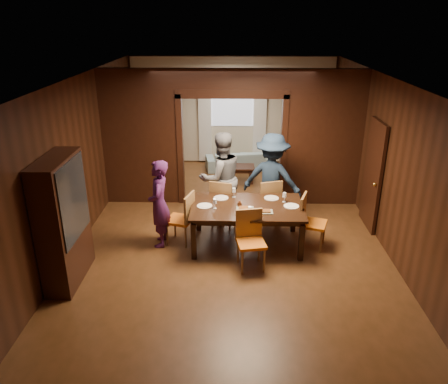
{
  "coord_description": "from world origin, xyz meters",
  "views": [
    {
      "loc": [
        0.03,
        -7.37,
        3.9
      ],
      "look_at": [
        -0.12,
        -0.4,
        1.05
      ],
      "focal_mm": 35.0,
      "sensor_mm": 36.0,
      "label": 1
    }
  ],
  "objects_px": {
    "chair_near": "(251,241)",
    "person_purple": "(159,204)",
    "hutch": "(63,221)",
    "dining_table": "(247,225)",
    "chair_far_r": "(267,201)",
    "sofa": "(238,160)",
    "chair_right": "(313,222)",
    "person_navy": "(272,179)",
    "coffee_table": "(238,174)",
    "chair_left": "(180,218)",
    "chair_far_l": "(224,202)",
    "person_grey": "(221,178)"
  },
  "relations": [
    {
      "from": "chair_near",
      "to": "person_purple",
      "type": "bearing_deg",
      "value": 143.72
    },
    {
      "from": "chair_near",
      "to": "hutch",
      "type": "bearing_deg",
      "value": 176.86
    },
    {
      "from": "dining_table",
      "to": "chair_far_r",
      "type": "distance_m",
      "value": 0.95
    },
    {
      "from": "sofa",
      "to": "hutch",
      "type": "bearing_deg",
      "value": 54.34
    },
    {
      "from": "chair_right",
      "to": "chair_far_r",
      "type": "xyz_separation_m",
      "value": [
        -0.76,
        0.9,
        0.0
      ]
    },
    {
      "from": "dining_table",
      "to": "chair_near",
      "type": "height_order",
      "value": "chair_near"
    },
    {
      "from": "chair_near",
      "to": "chair_right",
      "type": "bearing_deg",
      "value": 22.44
    },
    {
      "from": "chair_near",
      "to": "dining_table",
      "type": "bearing_deg",
      "value": 82.94
    },
    {
      "from": "person_purple",
      "to": "person_navy",
      "type": "relative_size",
      "value": 0.88
    },
    {
      "from": "chair_right",
      "to": "chair_near",
      "type": "xyz_separation_m",
      "value": [
        -1.13,
        -0.73,
        0.0
      ]
    },
    {
      "from": "chair_right",
      "to": "hutch",
      "type": "xyz_separation_m",
      "value": [
        -4.0,
        -1.11,
        0.52
      ]
    },
    {
      "from": "coffee_table",
      "to": "chair_left",
      "type": "height_order",
      "value": "chair_left"
    },
    {
      "from": "person_purple",
      "to": "dining_table",
      "type": "distance_m",
      "value": 1.61
    },
    {
      "from": "coffee_table",
      "to": "hutch",
      "type": "distance_m",
      "value": 5.22
    },
    {
      "from": "chair_right",
      "to": "chair_far_l",
      "type": "xyz_separation_m",
      "value": [
        -1.61,
        0.85,
        0.0
      ]
    },
    {
      "from": "chair_far_r",
      "to": "chair_near",
      "type": "distance_m",
      "value": 1.68
    },
    {
      "from": "person_grey",
      "to": "chair_far_l",
      "type": "height_order",
      "value": "person_grey"
    },
    {
      "from": "person_grey",
      "to": "dining_table",
      "type": "bearing_deg",
      "value": 92.27
    },
    {
      "from": "chair_right",
      "to": "chair_far_r",
      "type": "relative_size",
      "value": 1.0
    },
    {
      "from": "chair_left",
      "to": "chair_far_l",
      "type": "bearing_deg",
      "value": 149.44
    },
    {
      "from": "person_grey",
      "to": "person_navy",
      "type": "bearing_deg",
      "value": 155.81
    },
    {
      "from": "dining_table",
      "to": "chair_right",
      "type": "height_order",
      "value": "chair_right"
    },
    {
      "from": "person_grey",
      "to": "coffee_table",
      "type": "relative_size",
      "value": 2.3
    },
    {
      "from": "coffee_table",
      "to": "chair_far_r",
      "type": "height_order",
      "value": "chair_far_r"
    },
    {
      "from": "sofa",
      "to": "dining_table",
      "type": "distance_m",
      "value": 4.18
    },
    {
      "from": "chair_far_l",
      "to": "sofa",
      "type": "bearing_deg",
      "value": -78.56
    },
    {
      "from": "dining_table",
      "to": "chair_left",
      "type": "relative_size",
      "value": 2.04
    },
    {
      "from": "chair_far_l",
      "to": "hutch",
      "type": "height_order",
      "value": "hutch"
    },
    {
      "from": "chair_near",
      "to": "chair_far_r",
      "type": "bearing_deg",
      "value": 66.56
    },
    {
      "from": "person_purple",
      "to": "sofa",
      "type": "distance_m",
      "value": 4.48
    },
    {
      "from": "person_grey",
      "to": "coffee_table",
      "type": "distance_m",
      "value": 2.4
    },
    {
      "from": "person_grey",
      "to": "chair_left",
      "type": "bearing_deg",
      "value": 27.28
    },
    {
      "from": "chair_far_l",
      "to": "hutch",
      "type": "bearing_deg",
      "value": 56.12
    },
    {
      "from": "chair_left",
      "to": "chair_right",
      "type": "distance_m",
      "value": 2.39
    },
    {
      "from": "person_purple",
      "to": "chair_left",
      "type": "distance_m",
      "value": 0.47
    },
    {
      "from": "coffee_table",
      "to": "chair_near",
      "type": "relative_size",
      "value": 0.82
    },
    {
      "from": "sofa",
      "to": "person_grey",
      "type": "bearing_deg",
      "value": 74.47
    },
    {
      "from": "chair_far_r",
      "to": "hutch",
      "type": "relative_size",
      "value": 0.48
    },
    {
      "from": "dining_table",
      "to": "chair_far_l",
      "type": "relative_size",
      "value": 2.04
    },
    {
      "from": "chair_left",
      "to": "chair_far_l",
      "type": "height_order",
      "value": "same"
    },
    {
      "from": "sofa",
      "to": "dining_table",
      "type": "height_order",
      "value": "dining_table"
    },
    {
      "from": "chair_far_r",
      "to": "sofa",
      "type": "bearing_deg",
      "value": -97.22
    },
    {
      "from": "person_navy",
      "to": "chair_far_l",
      "type": "height_order",
      "value": "person_navy"
    },
    {
      "from": "sofa",
      "to": "hutch",
      "type": "height_order",
      "value": "hutch"
    },
    {
      "from": "chair_near",
      "to": "sofa",
      "type": "bearing_deg",
      "value": 81.28
    },
    {
      "from": "chair_near",
      "to": "person_grey",
      "type": "bearing_deg",
      "value": 96.41
    },
    {
      "from": "chair_right",
      "to": "chair_near",
      "type": "height_order",
      "value": "same"
    },
    {
      "from": "dining_table",
      "to": "chair_near",
      "type": "xyz_separation_m",
      "value": [
        0.05,
        -0.79,
        0.1
      ]
    },
    {
      "from": "chair_left",
      "to": "chair_far_l",
      "type": "relative_size",
      "value": 1.0
    },
    {
      "from": "coffee_table",
      "to": "chair_right",
      "type": "distance_m",
      "value": 3.55
    }
  ]
}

